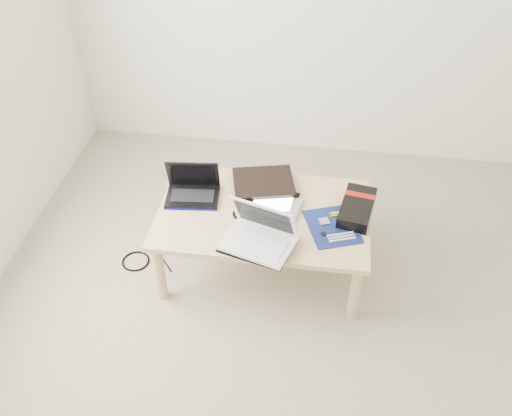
# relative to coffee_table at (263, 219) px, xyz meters

# --- Properties ---
(ground) EXTENTS (4.00, 4.00, 0.00)m
(ground) POSITION_rel_coffee_table_xyz_m (0.56, -0.78, -0.35)
(ground) COLOR #ABA28A
(ground) RESTS_ON ground
(room_shell) EXTENTS (4.20, 4.20, 2.70)m
(room_shell) POSITION_rel_coffee_table_xyz_m (0.56, -0.78, 1.32)
(room_shell) COLOR white
(room_shell) RESTS_ON ground
(coffee_table) EXTENTS (1.10, 0.70, 0.40)m
(coffee_table) POSITION_rel_coffee_table_xyz_m (0.00, 0.00, 0.00)
(coffee_table) COLOR #D8B482
(coffee_table) RESTS_ON ground
(book) EXTENTS (0.38, 0.34, 0.03)m
(book) POSITION_rel_coffee_table_xyz_m (-0.03, 0.22, 0.06)
(book) COLOR black
(book) RESTS_ON coffee_table
(netbook) EXTENTS (0.30, 0.23, 0.20)m
(netbook) POSITION_rel_coffee_table_xyz_m (-0.39, 0.08, 0.09)
(netbook) COLOR black
(netbook) RESTS_ON coffee_table
(tablet) EXTENTS (0.27, 0.22, 0.01)m
(tablet) POSITION_rel_coffee_table_xyz_m (0.04, 0.09, 0.06)
(tablet) COLOR black
(tablet) RESTS_ON coffee_table
(remote) EXTENTS (0.08, 0.21, 0.02)m
(remote) POSITION_rel_coffee_table_xyz_m (0.16, 0.02, 0.06)
(remote) COLOR #A8A8AC
(remote) RESTS_ON coffee_table
(neoprene_sleeve) EXTENTS (0.39, 0.32, 0.02)m
(neoprene_sleeve) POSITION_rel_coffee_table_xyz_m (0.00, -0.25, 0.06)
(neoprene_sleeve) COLOR black
(neoprene_sleeve) RESTS_ON coffee_table
(white_laptop) EXTENTS (0.39, 0.33, 0.23)m
(white_laptop) POSITION_rel_coffee_table_xyz_m (0.01, -0.24, 0.12)
(white_laptop) COLOR white
(white_laptop) RESTS_ON neoprene_sleeve
(motherboard) EXTENTS (0.32, 0.36, 0.01)m
(motherboard) POSITION_rel_coffee_table_xyz_m (0.36, -0.06, 0.05)
(motherboard) COLOR #0D1558
(motherboard) RESTS_ON coffee_table
(gpu_box) EXTENTS (0.21, 0.34, 0.07)m
(gpu_box) POSITION_rel_coffee_table_xyz_m (0.48, 0.06, 0.08)
(gpu_box) COLOR black
(gpu_box) RESTS_ON coffee_table
(cable_coil) EXTENTS (0.14, 0.14, 0.01)m
(cable_coil) POSITION_rel_coffee_table_xyz_m (-0.10, -0.03, 0.06)
(cable_coil) COLOR black
(cable_coil) RESTS_ON coffee_table
(floor_cable_coil) EXTENTS (0.19, 0.19, 0.01)m
(floor_cable_coil) POSITION_rel_coffee_table_xyz_m (-0.72, -0.08, -0.35)
(floor_cable_coil) COLOR black
(floor_cable_coil) RESTS_ON ground
(floor_cable_trail) EXTENTS (0.21, 0.25, 0.01)m
(floor_cable_trail) POSITION_rel_coffee_table_xyz_m (-0.60, -0.00, -0.35)
(floor_cable_trail) COLOR black
(floor_cable_trail) RESTS_ON ground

